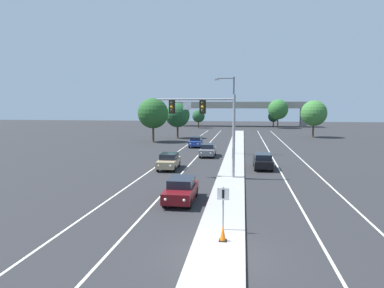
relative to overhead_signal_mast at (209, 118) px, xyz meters
name	(u,v)px	position (x,y,z in m)	size (l,w,h in m)	color
ground_plane	(217,256)	(1.97, -15.64, -5.32)	(260.00, 260.00, 0.00)	#28282B
median_island	(231,173)	(1.97, 2.36, -5.24)	(2.40, 110.00, 0.15)	#9E9B93
lane_stripe_oncoming_center	(193,161)	(-2.73, 9.36, -5.31)	(0.14, 100.00, 0.01)	silver
lane_stripe_receding_center	(275,163)	(6.67, 9.36, -5.31)	(0.14, 100.00, 0.01)	silver
edge_stripe_left	(166,160)	(-6.03, 9.36, -5.31)	(0.14, 100.00, 0.01)	silver
edge_stripe_right	(306,163)	(9.97, 9.36, -5.31)	(0.14, 100.00, 0.01)	silver
overhead_signal_mast	(209,118)	(0.00, 0.00, 0.00)	(6.95, 0.44, 7.20)	gray
median_sign_post	(223,202)	(2.06, -12.90, -3.73)	(0.60, 0.10, 2.20)	gray
street_lamp_median	(232,110)	(1.48, 15.40, 0.48)	(2.58, 0.28, 10.00)	#4C4C51
car_oncoming_darkred	(181,189)	(-1.05, -7.65, -4.50)	(1.84, 4.48, 1.58)	#5B0F14
car_oncoming_tan	(169,161)	(-4.42, 3.82, -4.50)	(1.92, 4.51, 1.58)	tan
car_oncoming_grey	(208,150)	(-1.39, 13.08, -4.50)	(1.83, 4.47, 1.58)	slate
car_oncoming_blue	(196,142)	(-4.29, 22.80, -4.50)	(1.92, 4.51, 1.58)	navy
car_receding_black	(263,161)	(5.03, 5.32, -4.50)	(1.86, 4.49, 1.58)	black
traffic_cone_median_nose	(223,233)	(2.14, -14.36, -4.81)	(0.36, 0.36, 0.74)	black
overpass_bridge	(240,108)	(1.97, 78.26, 0.46)	(42.40, 6.40, 7.65)	gray
tree_far_left_a	(199,116)	(-9.88, 68.67, -1.87)	(3.66, 3.66, 5.29)	#4C3823
tree_far_right_a	(273,117)	(12.22, 78.11, -2.22)	(3.28, 3.28, 4.75)	#4C3823
tree_far_right_b	(278,109)	(12.85, 70.98, 0.08)	(5.71, 5.71, 8.26)	#4C3823
tree_far_left_b	(178,115)	(-9.87, 36.66, -0.75)	(4.84, 4.84, 7.00)	#4C3823
tree_far_right_c	(314,113)	(17.12, 42.44, -0.41)	(5.19, 5.19, 7.51)	#4C3823
tree_far_left_c	(153,113)	(-12.81, 29.05, -0.22)	(5.39, 5.39, 7.80)	#4C3823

